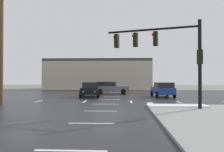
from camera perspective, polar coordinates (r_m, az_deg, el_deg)
The scene contains 10 objects.
ground_plane at distance 20.57m, azimuth -1.01°, elevation -6.20°, with size 120.00×120.00×0.00m, color slate.
road_asphalt at distance 20.57m, azimuth -1.01°, elevation -6.17°, with size 44.00×44.00×0.02m, color #232326.
snow_strip_curbside at distance 16.90m, azimuth 15.25°, elevation -6.80°, with size 4.00×1.60×0.06m, color white.
lane_markings at distance 19.15m, azimuth 2.31°, elevation -6.54°, with size 36.15×36.15×0.01m.
traffic_signal_mast at distance 16.06m, azimuth 12.68°, elevation 6.59°, with size 5.96×2.13×5.53m.
strip_building_background at distance 47.37m, azimuth -3.16°, elevation 0.40°, with size 20.25×8.00×5.76m.
sedan_grey at distance 31.46m, azimuth -0.38°, elevation -2.74°, with size 4.55×2.04×1.58m.
sedan_blue at distance 26.70m, azimuth 12.04°, elevation -3.08°, with size 2.26×4.63×1.58m.
sedan_black at distance 26.45m, azimuth -5.20°, elevation -3.12°, with size 2.33×4.65×1.58m.
utility_pole_mid at distance 20.35m, azimuth -24.89°, elevation 7.08°, with size 2.20×0.28×8.98m.
Camera 1 is at (1.47, -20.43, 1.97)m, focal length 38.30 mm.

